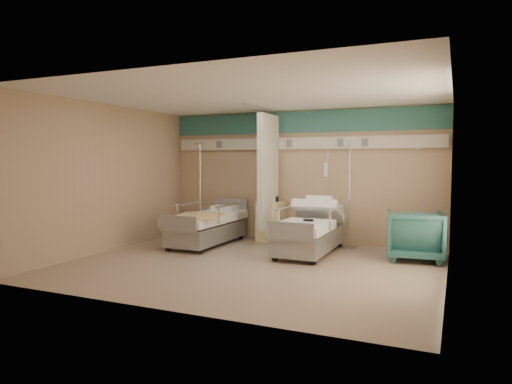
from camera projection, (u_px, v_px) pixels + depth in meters
ground at (251, 265)px, 7.59m from camera, size 6.00×5.00×0.00m
room_walls at (256, 153)px, 7.71m from camera, size 6.04×5.04×2.82m
bed_right at (309, 237)px, 8.52m from camera, size 1.00×2.16×0.63m
bed_left at (207, 229)px, 9.40m from camera, size 1.00×2.16×0.63m
bedside_cabinet at (270, 222)px, 9.79m from camera, size 0.50×0.48×0.85m
visitor_armchair at (415, 235)px, 7.95m from camera, size 1.05×1.07×0.87m
waffle_blanket at (417, 209)px, 7.88m from camera, size 0.70×0.64×0.07m
iv_stand_right at (349, 227)px, 9.03m from camera, size 0.37×0.37×2.09m
iv_stand_left at (200, 218)px, 10.26m from camera, size 0.38×0.38×2.12m
call_remote at (308, 220)px, 8.30m from camera, size 0.20×0.12×0.04m
tan_blanket at (197, 216)px, 8.93m from camera, size 1.05×1.22×0.04m
toiletry_bag at (274, 199)px, 9.81m from camera, size 0.24×0.20×0.12m
white_cup at (263, 198)px, 9.90m from camera, size 0.12×0.12×0.15m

